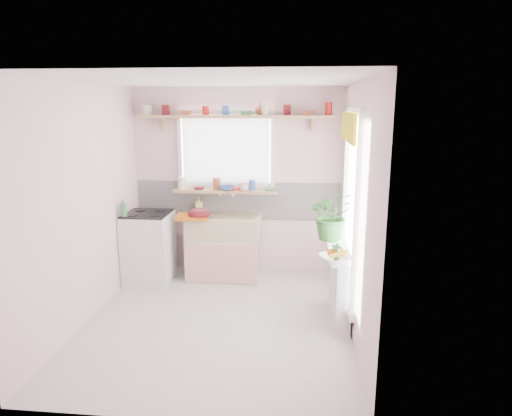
# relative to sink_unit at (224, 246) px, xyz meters

# --- Properties ---
(room) EXTENTS (3.20, 3.20, 3.20)m
(room) POSITION_rel_sink_unit_xyz_m (0.81, -0.43, 0.94)
(room) COLOR silver
(room) RESTS_ON ground
(sink_unit) EXTENTS (0.95, 0.65, 1.11)m
(sink_unit) POSITION_rel_sink_unit_xyz_m (0.00, 0.00, 0.00)
(sink_unit) COLOR white
(sink_unit) RESTS_ON ground
(cooker) EXTENTS (0.58, 0.58, 0.93)m
(cooker) POSITION_rel_sink_unit_xyz_m (-0.95, -0.24, 0.03)
(cooker) COLOR white
(cooker) RESTS_ON ground
(radiator_ledge) EXTENTS (0.22, 0.95, 0.78)m
(radiator_ledge) POSITION_rel_sink_unit_xyz_m (1.45, -1.09, -0.03)
(radiator_ledge) COLOR white
(radiator_ledge) RESTS_ON ground
(windowsill) EXTENTS (1.40, 0.22, 0.04)m
(windowsill) POSITION_rel_sink_unit_xyz_m (-0.00, 0.19, 0.71)
(windowsill) COLOR tan
(windowsill) RESTS_ON room
(pine_shelf) EXTENTS (2.52, 0.24, 0.04)m
(pine_shelf) POSITION_rel_sink_unit_xyz_m (0.15, 0.18, 1.69)
(pine_shelf) COLOR tan
(pine_shelf) RESTS_ON room
(shelf_crockery) EXTENTS (2.47, 0.11, 0.12)m
(shelf_crockery) POSITION_rel_sink_unit_xyz_m (0.13, 0.18, 1.76)
(shelf_crockery) COLOR silver
(shelf_crockery) RESTS_ON pine_shelf
(sill_crockery) EXTENTS (1.35, 0.11, 0.12)m
(sill_crockery) POSITION_rel_sink_unit_xyz_m (-0.05, 0.19, 0.78)
(sill_crockery) COLOR silver
(sill_crockery) RESTS_ON windowsill
(dish_tray) EXTENTS (0.44, 0.35, 0.04)m
(dish_tray) POSITION_rel_sink_unit_xyz_m (-0.38, -0.19, 0.44)
(dish_tray) COLOR #D06612
(dish_tray) RESTS_ON sink_unit
(colander) EXTENTS (0.38, 0.38, 0.13)m
(colander) POSITION_rel_sink_unit_xyz_m (-0.28, -0.19, 0.48)
(colander) COLOR #5F1019
(colander) RESTS_ON sink_unit
(jade_plant) EXTENTS (0.61, 0.56, 0.57)m
(jade_plant) POSITION_rel_sink_unit_xyz_m (1.36, -0.69, 0.63)
(jade_plant) COLOR #336F2C
(jade_plant) RESTS_ON radiator_ledge
(fruit_bowl) EXTENTS (0.41, 0.41, 0.08)m
(fruit_bowl) POSITION_rel_sink_unit_xyz_m (1.36, -1.49, 0.38)
(fruit_bowl) COLOR silver
(fruit_bowl) RESTS_ON radiator_ledge
(herb_pot) EXTENTS (0.12, 0.10, 0.20)m
(herb_pot) POSITION_rel_sink_unit_xyz_m (1.36, -1.49, 0.44)
(herb_pot) COLOR #255C27
(herb_pot) RESTS_ON radiator_ledge
(soap_bottle_sink) EXTENTS (0.10, 0.10, 0.20)m
(soap_bottle_sink) POSITION_rel_sink_unit_xyz_m (-0.37, 0.21, 0.52)
(soap_bottle_sink) COLOR #F0E86A
(soap_bottle_sink) RESTS_ON sink_unit
(sill_cup) EXTENTS (0.16, 0.16, 0.09)m
(sill_cup) POSITION_rel_sink_unit_xyz_m (0.25, 0.13, 0.77)
(sill_cup) COLOR beige
(sill_cup) RESTS_ON windowsill
(sill_bowl) EXTENTS (0.24, 0.24, 0.06)m
(sill_bowl) POSITION_rel_sink_unit_xyz_m (0.03, 0.13, 0.76)
(sill_bowl) COLOR #385DB9
(sill_bowl) RESTS_ON windowsill
(shelf_vase) EXTENTS (0.16, 0.16, 0.16)m
(shelf_vase) POSITION_rel_sink_unit_xyz_m (0.47, 0.24, 1.79)
(shelf_vase) COLOR #9D4D30
(shelf_vase) RESTS_ON pine_shelf
(cooker_bottle) EXTENTS (0.10, 0.10, 0.23)m
(cooker_bottle) POSITION_rel_sink_unit_xyz_m (-1.17, -0.46, 0.60)
(cooker_bottle) COLOR #448852
(cooker_bottle) RESTS_ON cooker
(fruit) EXTENTS (0.20, 0.14, 0.10)m
(fruit) POSITION_rel_sink_unit_xyz_m (1.37, -1.49, 0.44)
(fruit) COLOR #D76312
(fruit) RESTS_ON fruit_bowl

